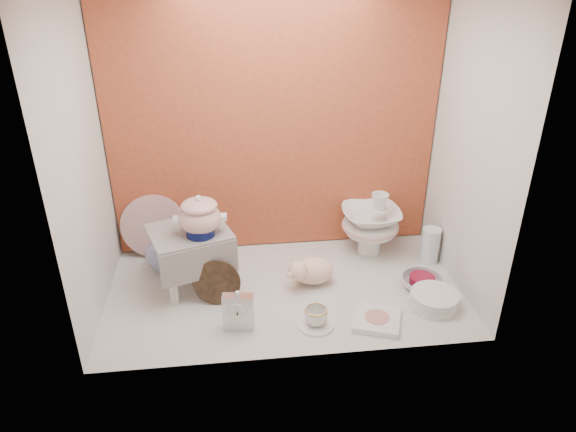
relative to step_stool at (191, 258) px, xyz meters
name	(u,v)px	position (x,y,z in m)	size (l,w,h in m)	color
ground	(285,290)	(0.47, -0.10, -0.16)	(1.80, 1.80, 0.00)	silver
niche_shell	(280,104)	(0.47, 0.08, 0.77)	(1.86, 1.03, 1.53)	#B2552C
step_stool	(191,258)	(0.00, 0.00, 0.00)	(0.38, 0.33, 0.32)	silver
soup_tureen	(200,214)	(0.06, -0.03, 0.27)	(0.25, 0.25, 0.21)	white
cobalt_bowl	(200,230)	(0.06, -0.05, 0.19)	(0.14, 0.14, 0.05)	#091147
floral_platter	(154,226)	(-0.22, 0.33, 0.02)	(0.37, 0.08, 0.37)	white
blue_white_vase	(166,249)	(-0.15, 0.19, -0.04)	(0.23, 0.23, 0.24)	white
lacquer_tray	(217,283)	(0.13, -0.17, -0.04)	(0.24, 0.05, 0.24)	black
mantel_clock	(238,310)	(0.22, -0.39, -0.06)	(0.14, 0.05, 0.21)	silver
plush_pig	(313,270)	(0.63, -0.06, -0.08)	(0.27, 0.18, 0.16)	beige
teacup_saucer	(316,324)	(0.58, -0.41, -0.16)	(0.18, 0.18, 0.01)	white
gold_rim_teacup	(316,316)	(0.58, -0.41, -0.11)	(0.11, 0.11, 0.09)	white
lattice_dish	(377,320)	(0.87, -0.42, -0.15)	(0.21, 0.21, 0.03)	white
dinner_plate_stack	(434,299)	(1.19, -0.32, -0.12)	(0.25, 0.25, 0.07)	white
crystal_bowl	(422,283)	(1.18, -0.17, -0.13)	(0.21, 0.21, 0.07)	silver
clear_glass_vase	(430,245)	(1.31, 0.08, -0.06)	(0.10, 0.10, 0.20)	silver
porcelain_tower	(371,223)	(1.00, 0.22, 0.02)	(0.33, 0.33, 0.37)	white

